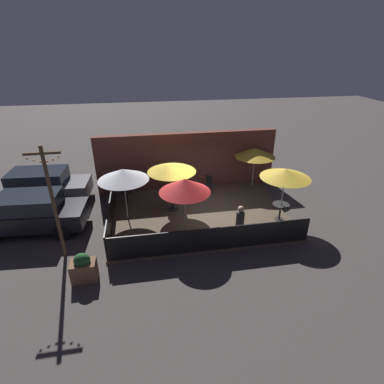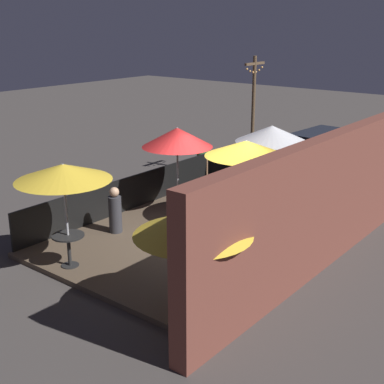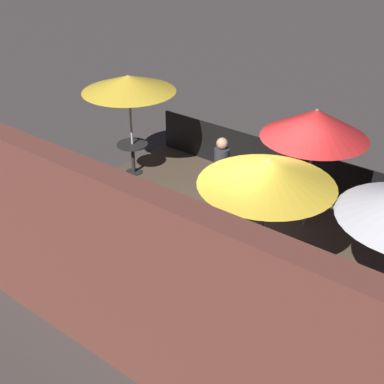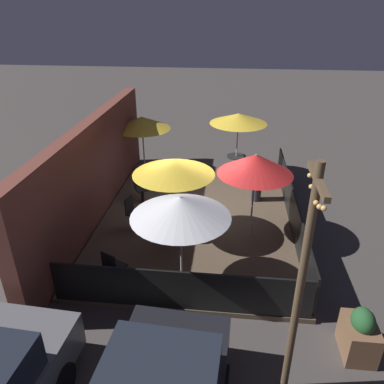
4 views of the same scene
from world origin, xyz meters
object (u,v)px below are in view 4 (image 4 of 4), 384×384
at_px(patio_chair_2, 133,211).
at_px(patron_0, 257,185).
at_px(patio_umbrella_3, 142,123).
at_px(planter_box, 359,334).
at_px(patio_umbrella_2, 256,164).
at_px(patio_umbrella_4, 181,207).
at_px(patio_chair_0, 113,267).
at_px(dining_table_1, 175,217).
at_px(light_post, 301,281).
at_px(patio_chair_1, 141,187).
at_px(dining_table_0, 236,160).
at_px(patio_umbrella_0, 239,119).
at_px(patio_umbrella_1, 174,167).

relative_size(patio_chair_2, patron_0, 0.78).
height_order(patio_umbrella_3, planter_box, patio_umbrella_3).
distance_m(patio_umbrella_2, patio_umbrella_4, 2.78).
height_order(patio_umbrella_2, patron_0, patio_umbrella_2).
bearing_deg(patio_umbrella_3, patio_chair_0, -173.18).
relative_size(patio_umbrella_2, patio_umbrella_4, 1.04).
height_order(patio_umbrella_4, patron_0, patio_umbrella_4).
height_order(patio_umbrella_4, patio_chair_2, patio_umbrella_4).
bearing_deg(dining_table_1, patio_chair_2, 73.75).
distance_m(patio_umbrella_4, light_post, 3.00).
relative_size(dining_table_1, planter_box, 0.84).
distance_m(patio_chair_1, light_post, 7.45).
distance_m(dining_table_0, planter_box, 8.06).
bearing_deg(patio_umbrella_2, light_post, -174.39).
bearing_deg(light_post, patio_chair_1, 32.07).
xyz_separation_m(patio_umbrella_2, patron_0, (2.15, -0.25, -1.58)).
relative_size(patio_chair_0, planter_box, 0.93).
xyz_separation_m(dining_table_1, patio_chair_2, (0.36, 1.24, -0.10)).
xyz_separation_m(patio_umbrella_4, light_post, (-2.21, -2.03, 0.13)).
bearing_deg(patio_umbrella_2, patio_chair_0, 127.79).
bearing_deg(patio_umbrella_0, patio_umbrella_3, 89.32).
bearing_deg(light_post, patio_chair_2, 39.08).
distance_m(patio_chair_0, planter_box, 5.09).
relative_size(patio_umbrella_3, dining_table_0, 2.86).
bearing_deg(patio_chair_1, planter_box, 9.61).
distance_m(patio_umbrella_1, patio_umbrella_4, 2.07).
height_order(patio_chair_1, patron_0, patron_0).
bearing_deg(dining_table_1, patio_umbrella_0, -20.25).
height_order(patio_umbrella_2, patio_umbrella_3, patio_umbrella_2).
relative_size(patio_chair_2, light_post, 0.22).
relative_size(patio_umbrella_1, dining_table_0, 3.12).
xyz_separation_m(patio_umbrella_2, planter_box, (-3.58, -1.85, -1.79)).
height_order(patio_umbrella_4, planter_box, patio_umbrella_4).
bearing_deg(patio_chair_0, patio_umbrella_2, -25.96).
relative_size(patio_chair_0, light_post, 0.23).
xyz_separation_m(patio_chair_0, patio_chair_1, (4.06, 0.32, -0.01)).
xyz_separation_m(patio_umbrella_1, patio_chair_0, (-2.14, 1.06, -1.55)).
bearing_deg(patio_umbrella_2, dining_table_0, 5.67).
xyz_separation_m(patio_umbrella_4, patio_chair_1, (3.94, 1.82, -1.55)).
height_order(patio_umbrella_2, patio_umbrella_4, patio_umbrella_2).
xyz_separation_m(patio_umbrella_1, patio_umbrella_4, (-2.02, -0.45, -0.01)).
distance_m(patio_umbrella_0, patio_chair_0, 7.26).
distance_m(patio_umbrella_0, dining_table_0, 1.56).
bearing_deg(patio_chair_0, patio_umbrella_1, 0.00).
distance_m(patio_umbrella_2, planter_box, 4.41).
height_order(dining_table_1, patio_chair_0, patio_chair_0).
height_order(patio_chair_2, planter_box, patio_chair_2).
bearing_deg(dining_table_1, patio_chair_0, 153.74).
xyz_separation_m(patio_umbrella_1, patio_chair_2, (0.36, 1.24, -1.57)).
relative_size(patio_umbrella_4, dining_table_0, 3.15).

